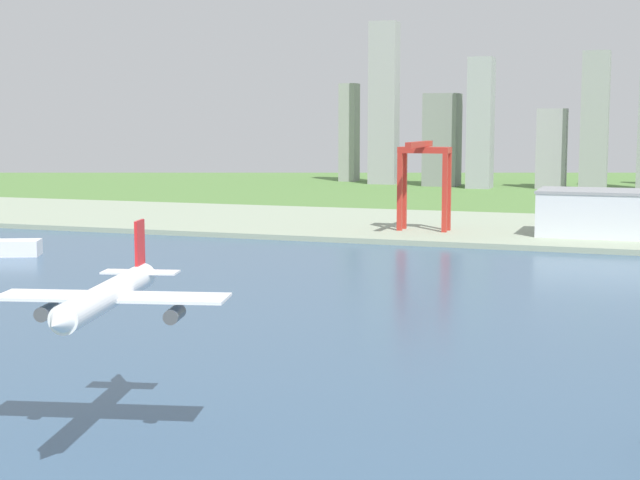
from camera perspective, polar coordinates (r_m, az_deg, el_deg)
name	(u,v)px	position (r m, az deg, el deg)	size (l,w,h in m)	color
ground_plane	(418,300)	(288.13, 5.80, -3.54)	(2400.00, 2400.00, 0.00)	#547F3D
water_bay	(359,343)	(231.41, 2.29, -6.10)	(840.00, 360.00, 0.15)	#385675
industrial_pier	(511,229)	(472.97, 11.22, 0.64)	(840.00, 140.00, 2.50)	#96A58B
airplane_landing	(107,296)	(158.24, -12.44, -3.27)	(38.81, 45.48, 14.55)	white
port_crane_red	(424,167)	(445.10, 6.13, 4.31)	(23.41, 41.95, 41.19)	#B72D23
warehouse_main	(597,213)	(443.52, 16.01, 1.57)	(50.38, 35.10, 20.19)	silver
distant_skyline	(534,124)	(795.04, 12.50, 6.69)	(355.37, 71.70, 135.39)	#949894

